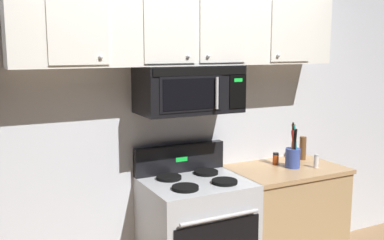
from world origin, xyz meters
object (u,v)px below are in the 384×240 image
Objects in this scene: stove_range at (196,236)px; spice_jar at (276,159)px; utensil_crock_blue at (293,155)px; salt_shaker at (316,161)px; pepper_mill at (303,148)px; over_range_microwave at (189,89)px.

stove_range is 0.96m from spice_jar.
salt_shaker is (0.17, -0.09, -0.05)m from utensil_crock_blue.
spice_jar is (-0.32, -0.03, -0.05)m from pepper_mill.
stove_range is 1.04m from utensil_crock_blue.
utensil_crock_blue reaches higher than spice_jar.
salt_shaker is 1.12× the size of spice_jar.
stove_range is at bearing 173.44° from salt_shaker.
over_range_microwave is 1.98× the size of utensil_crock_blue.
utensil_crock_blue is 0.31m from pepper_mill.
spice_jar is at bearing 112.35° from utensil_crock_blue.
salt_shaker is 0.29m from pepper_mill.
over_range_microwave reaches higher than utensil_crock_blue.
pepper_mill is (0.26, 0.18, -0.01)m from utensil_crock_blue.
over_range_microwave is 1.04m from spice_jar.
over_range_microwave reaches higher than pepper_mill.
spice_jar is at bearing 8.29° from stove_range.
over_range_microwave reaches higher than stove_range.
utensil_crock_blue is at bearing -67.65° from spice_jar.
pepper_mill is at bearing 71.83° from salt_shaker.
stove_range is at bearing -171.71° from spice_jar.
stove_range is at bearing -89.86° from over_range_microwave.
pepper_mill is (1.14, 0.15, 0.53)m from stove_range.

